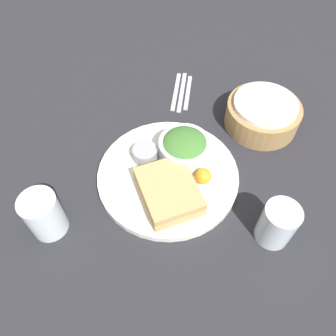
% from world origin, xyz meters
% --- Properties ---
extents(ground_plane, '(4.00, 4.00, 0.00)m').
position_xyz_m(ground_plane, '(0.00, 0.00, 0.00)').
color(ground_plane, '#232328').
extents(plate, '(0.34, 0.34, 0.02)m').
position_xyz_m(plate, '(0.00, 0.00, 0.01)').
color(plate, white).
rests_on(plate, ground_plane).
extents(sandwich, '(0.18, 0.16, 0.05)m').
position_xyz_m(sandwich, '(0.07, 0.00, 0.04)').
color(sandwich, tan).
rests_on(sandwich, plate).
extents(salad_bowl, '(0.12, 0.12, 0.07)m').
position_xyz_m(salad_bowl, '(-0.05, 0.04, 0.05)').
color(salad_bowl, silver).
rests_on(salad_bowl, plate).
extents(dressing_cup, '(0.06, 0.06, 0.03)m').
position_xyz_m(dressing_cup, '(-0.05, -0.05, 0.04)').
color(dressing_cup, '#99999E').
rests_on(dressing_cup, plate).
extents(orange_wedge, '(0.04, 0.04, 0.04)m').
position_xyz_m(orange_wedge, '(0.02, 0.08, 0.04)').
color(orange_wedge, orange).
rests_on(orange_wedge, plate).
extents(drink_glass, '(0.07, 0.07, 0.10)m').
position_xyz_m(drink_glass, '(0.16, 0.22, 0.05)').
color(drink_glass, silver).
rests_on(drink_glass, ground_plane).
extents(bread_basket, '(0.19, 0.19, 0.08)m').
position_xyz_m(bread_basket, '(-0.17, 0.26, 0.04)').
color(bread_basket, '#997547').
rests_on(bread_basket, ground_plane).
extents(fork, '(0.17, 0.04, 0.01)m').
position_xyz_m(fork, '(-0.31, 0.03, 0.00)').
color(fork, '#B2B2B7').
rests_on(fork, ground_plane).
extents(knife, '(0.18, 0.04, 0.01)m').
position_xyz_m(knife, '(-0.31, 0.05, 0.00)').
color(knife, '#B2B2B7').
rests_on(knife, ground_plane).
extents(spoon, '(0.15, 0.04, 0.01)m').
position_xyz_m(spoon, '(-0.31, 0.07, 0.00)').
color(spoon, '#B2B2B7').
rests_on(spoon, ground_plane).
extents(water_glass, '(0.08, 0.08, 0.11)m').
position_xyz_m(water_glass, '(0.12, -0.26, 0.05)').
color(water_glass, silver).
rests_on(water_glass, ground_plane).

